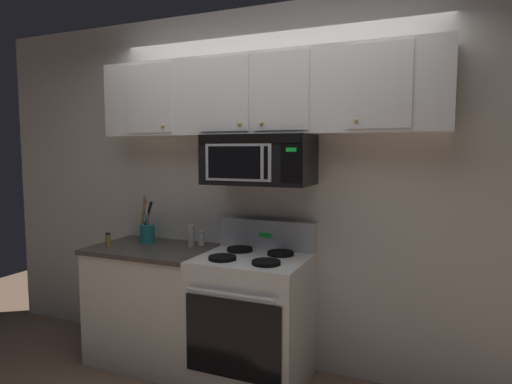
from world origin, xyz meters
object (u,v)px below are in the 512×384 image
(over_range_microwave, at_px, (259,160))
(spice_jar, at_px, (108,240))
(utensil_crock_teal, at_px, (147,230))
(pepper_mill, at_px, (191,236))
(stove_range, at_px, (252,317))
(salt_shaker, at_px, (201,238))

(over_range_microwave, relative_size, spice_jar, 7.12)
(utensil_crock_teal, bearing_deg, pepper_mill, -1.37)
(stove_range, height_order, pepper_mill, stove_range)
(pepper_mill, bearing_deg, utensil_crock_teal, 178.63)
(utensil_crock_teal, bearing_deg, spice_jar, -129.18)
(pepper_mill, relative_size, spice_jar, 1.62)
(pepper_mill, bearing_deg, stove_range, -11.17)
(stove_range, xyz_separation_m, pepper_mill, (-0.56, 0.11, 0.52))
(over_range_microwave, height_order, spice_jar, over_range_microwave)
(stove_range, relative_size, pepper_mill, 6.49)
(stove_range, bearing_deg, over_range_microwave, 90.14)
(stove_range, height_order, utensil_crock_teal, utensil_crock_teal)
(pepper_mill, bearing_deg, salt_shaker, 62.92)
(spice_jar, bearing_deg, salt_shaker, 25.35)
(pepper_mill, bearing_deg, over_range_microwave, 0.63)
(stove_range, relative_size, spice_jar, 10.49)
(pepper_mill, bearing_deg, spice_jar, -159.58)
(utensil_crock_teal, xyz_separation_m, pepper_mill, (0.42, -0.01, -0.01))
(over_range_microwave, xyz_separation_m, pepper_mill, (-0.56, -0.01, -0.59))
(over_range_microwave, xyz_separation_m, spice_jar, (-1.17, -0.23, -0.62))
(pepper_mill, xyz_separation_m, spice_jar, (-0.61, -0.23, -0.03))
(utensil_crock_teal, distance_m, spice_jar, 0.31)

